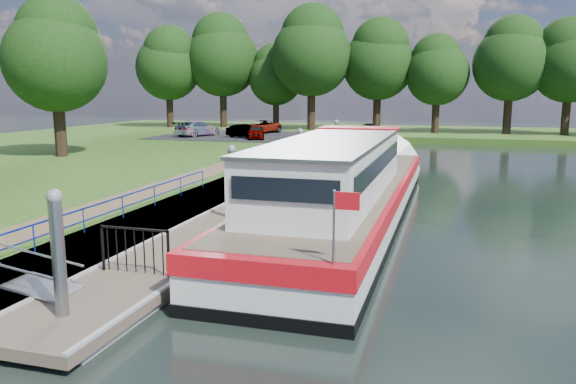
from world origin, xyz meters
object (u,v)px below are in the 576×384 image
(pontoon, at_px, (272,200))
(car_a, at_px, (256,132))
(barge, at_px, (349,190))
(car_c, at_px, (198,128))
(car_d, at_px, (261,127))
(car_b, at_px, (245,131))

(pontoon, relative_size, car_a, 9.09)
(pontoon, distance_m, car_a, 23.36)
(barge, bearing_deg, car_c, 125.91)
(car_a, bearing_deg, car_d, 84.01)
(barge, bearing_deg, pontoon, 154.16)
(car_a, xyz_separation_m, car_b, (-1.25, 0.73, -0.00))
(barge, distance_m, car_d, 32.56)
(barge, height_order, car_a, barge)
(car_c, bearing_deg, car_b, -169.80)
(car_c, bearing_deg, car_d, -114.55)
(car_a, xyz_separation_m, car_c, (-5.92, 1.39, 0.10))
(car_c, height_order, car_d, car_c)
(barge, xyz_separation_m, car_c, (-18.01, 24.86, 0.41))
(barge, relative_size, car_b, 6.22)
(pontoon, xyz_separation_m, car_c, (-14.41, 23.12, 1.31))
(car_a, distance_m, car_b, 1.45)
(pontoon, relative_size, barge, 1.42)
(car_a, relative_size, car_b, 0.97)
(pontoon, xyz_separation_m, car_b, (-9.74, 22.47, 1.21))
(barge, height_order, car_c, barge)
(pontoon, height_order, car_d, car_d)
(car_d, bearing_deg, barge, -43.96)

